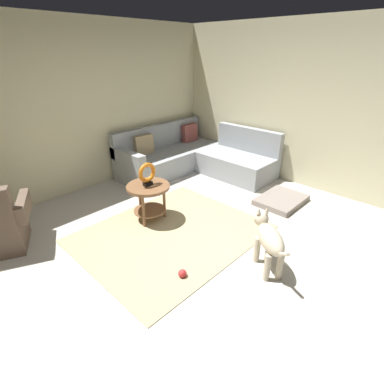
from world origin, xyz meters
The scene contains 10 objects.
ground_plane centered at (0.00, 0.00, -0.05)m, with size 6.00×6.00×0.10m, color beige.
wall_back centered at (0.00, 2.94, 1.35)m, with size 6.00×0.12×2.70m, color beige.
wall_right centered at (2.94, 0.00, 1.35)m, with size 0.12×6.00×2.70m, color beige.
area_rug centered at (0.15, 0.70, 0.01)m, with size 2.30×1.90×0.01m, color tan.
sectional_couch centered at (1.99, 2.02, 0.29)m, with size 2.20×2.25×0.88m.
side_table centered at (0.20, 1.20, 0.42)m, with size 0.60×0.60×0.54m.
torus_sculpture centered at (0.20, 1.20, 0.71)m, with size 0.28×0.08×0.33m.
dog_bed_mat centered at (1.98, 0.08, 0.04)m, with size 0.80×0.60×0.09m, color gray.
dog centered at (0.44, -0.56, 0.38)m, with size 0.56×0.70×0.63m.
dog_toy_ball centered at (-0.33, 0.00, 0.05)m, with size 0.09×0.09×0.09m, color red.
Camera 1 is at (-2.04, -1.78, 2.21)m, focal length 27.48 mm.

